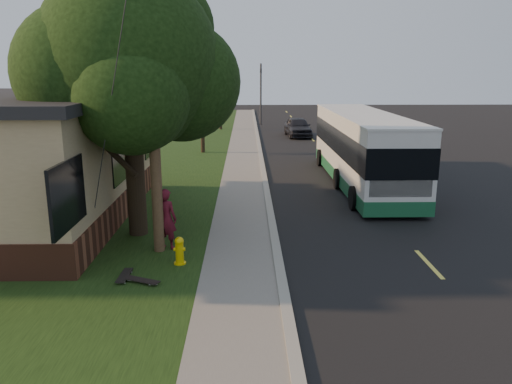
{
  "coord_description": "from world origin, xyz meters",
  "views": [
    {
      "loc": [
        -0.84,
        -12.3,
        5.06
      ],
      "look_at": [
        -0.56,
        2.03,
        1.5
      ],
      "focal_mm": 35.0,
      "sensor_mm": 36.0,
      "label": 1
    }
  ],
  "objects_px": {
    "utility_pole": "(151,85)",
    "leafy_tree": "(131,65)",
    "transit_bus": "(362,147)",
    "skateboarder": "(166,219)",
    "fire_hydrant": "(179,251)",
    "distant_car": "(298,127)",
    "bare_tree_near": "(202,118)",
    "dumpster": "(64,175)",
    "skateboard_spare": "(142,280)",
    "traffic_signal": "(261,90)",
    "bare_tree_far": "(220,106)",
    "skateboard_main": "(124,276)"
  },
  "relations": [
    {
      "from": "utility_pole",
      "to": "leafy_tree",
      "type": "bearing_deg",
      "value": 117.6
    },
    {
      "from": "utility_pole",
      "to": "transit_bus",
      "type": "relative_size",
      "value": 0.78
    },
    {
      "from": "skateboarder",
      "to": "fire_hydrant",
      "type": "bearing_deg",
      "value": 134.0
    },
    {
      "from": "distant_car",
      "to": "transit_bus",
      "type": "bearing_deg",
      "value": -88.94
    },
    {
      "from": "bare_tree_near",
      "to": "dumpster",
      "type": "bearing_deg",
      "value": -117.89
    },
    {
      "from": "fire_hydrant",
      "to": "skateboard_spare",
      "type": "height_order",
      "value": "fire_hydrant"
    },
    {
      "from": "traffic_signal",
      "to": "transit_bus",
      "type": "relative_size",
      "value": 0.47
    },
    {
      "from": "bare_tree_near",
      "to": "bare_tree_far",
      "type": "height_order",
      "value": "bare_tree_near"
    },
    {
      "from": "skateboarder",
      "to": "skateboard_spare",
      "type": "xyz_separation_m",
      "value": [
        -0.24,
        -2.38,
        -0.81
      ]
    },
    {
      "from": "fire_hydrant",
      "to": "utility_pole",
      "type": "height_order",
      "value": "utility_pole"
    },
    {
      "from": "leafy_tree",
      "to": "traffic_signal",
      "type": "xyz_separation_m",
      "value": [
        4.67,
        31.35,
        -2.0
      ]
    },
    {
      "from": "skateboard_spare",
      "to": "bare_tree_far",
      "type": "bearing_deg",
      "value": 89.37
    },
    {
      "from": "traffic_signal",
      "to": "bare_tree_near",
      "type": "bearing_deg",
      "value": -104.04
    },
    {
      "from": "traffic_signal",
      "to": "skateboard_main",
      "type": "bearing_deg",
      "value": -97.09
    },
    {
      "from": "fire_hydrant",
      "to": "traffic_signal",
      "type": "relative_size",
      "value": 0.13
    },
    {
      "from": "dumpster",
      "to": "bare_tree_near",
      "type": "bearing_deg",
      "value": 62.11
    },
    {
      "from": "fire_hydrant",
      "to": "transit_bus",
      "type": "relative_size",
      "value": 0.06
    },
    {
      "from": "utility_pole",
      "to": "transit_bus",
      "type": "distance_m",
      "value": 11.82
    },
    {
      "from": "skateboard_main",
      "to": "transit_bus",
      "type": "bearing_deg",
      "value": 52.03
    },
    {
      "from": "leafy_tree",
      "to": "bare_tree_near",
      "type": "bearing_deg",
      "value": 87.5
    },
    {
      "from": "dumpster",
      "to": "traffic_signal",
      "type": "bearing_deg",
      "value": 70.49
    },
    {
      "from": "leafy_tree",
      "to": "skateboard_main",
      "type": "distance_m",
      "value": 6.17
    },
    {
      "from": "transit_bus",
      "to": "skateboarder",
      "type": "bearing_deg",
      "value": -131.61
    },
    {
      "from": "distant_car",
      "to": "skateboard_main",
      "type": "bearing_deg",
      "value": -107.88
    },
    {
      "from": "bare_tree_near",
      "to": "transit_bus",
      "type": "bearing_deg",
      "value": -47.31
    },
    {
      "from": "fire_hydrant",
      "to": "traffic_signal",
      "type": "distance_m",
      "value": 34.25
    },
    {
      "from": "leafy_tree",
      "to": "transit_bus",
      "type": "distance_m",
      "value": 11.47
    },
    {
      "from": "skateboarder",
      "to": "distant_car",
      "type": "bearing_deg",
      "value": -83.47
    },
    {
      "from": "transit_bus",
      "to": "dumpster",
      "type": "relative_size",
      "value": 7.74
    },
    {
      "from": "bare_tree_near",
      "to": "dumpster",
      "type": "relative_size",
      "value": 2.86
    },
    {
      "from": "utility_pole",
      "to": "leafy_tree",
      "type": "height_order",
      "value": "utility_pole"
    },
    {
      "from": "skateboarder",
      "to": "skateboard_spare",
      "type": "distance_m",
      "value": 2.53
    },
    {
      "from": "bare_tree_far",
      "to": "bare_tree_near",
      "type": "bearing_deg",
      "value": -92.39
    },
    {
      "from": "bare_tree_far",
      "to": "traffic_signal",
      "type": "height_order",
      "value": "traffic_signal"
    },
    {
      "from": "traffic_signal",
      "to": "fire_hydrant",
      "type": "bearing_deg",
      "value": -95.21
    },
    {
      "from": "bare_tree_near",
      "to": "traffic_signal",
      "type": "bearing_deg",
      "value": 75.96
    },
    {
      "from": "bare_tree_far",
      "to": "dumpster",
      "type": "relative_size",
      "value": 2.68
    },
    {
      "from": "leafy_tree",
      "to": "skateboard_main",
      "type": "bearing_deg",
      "value": -84.67
    },
    {
      "from": "leafy_tree",
      "to": "skateboard_spare",
      "type": "relative_size",
      "value": 8.58
    },
    {
      "from": "traffic_signal",
      "to": "skateboard_main",
      "type": "height_order",
      "value": "traffic_signal"
    },
    {
      "from": "transit_bus",
      "to": "skateboard_spare",
      "type": "bearing_deg",
      "value": -125.49
    },
    {
      "from": "fire_hydrant",
      "to": "bare_tree_far",
      "type": "xyz_separation_m",
      "value": [
        -0.4,
        30.0,
        1.57
      ]
    },
    {
      "from": "skateboard_main",
      "to": "skateboard_spare",
      "type": "distance_m",
      "value": 0.58
    },
    {
      "from": "utility_pole",
      "to": "distant_car",
      "type": "distance_m",
      "value": 25.79
    },
    {
      "from": "bare_tree_far",
      "to": "skateboarder",
      "type": "height_order",
      "value": "bare_tree_far"
    },
    {
      "from": "transit_bus",
      "to": "leafy_tree",
      "type": "bearing_deg",
      "value": -140.92
    },
    {
      "from": "leafy_tree",
      "to": "skateboard_spare",
      "type": "xyz_separation_m",
      "value": [
        0.82,
        -3.85,
        -5.03
      ]
    },
    {
      "from": "transit_bus",
      "to": "skateboard_main",
      "type": "relative_size",
      "value": 12.94
    },
    {
      "from": "skateboarder",
      "to": "skateboard_spare",
      "type": "relative_size",
      "value": 1.92
    },
    {
      "from": "traffic_signal",
      "to": "skateboard_main",
      "type": "xyz_separation_m",
      "value": [
        -4.34,
        -34.9,
        -3.03
      ]
    }
  ]
}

